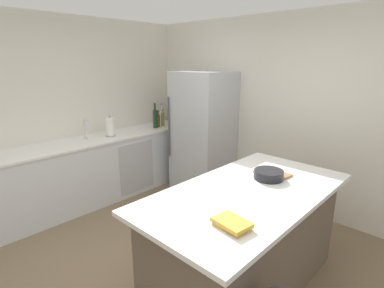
# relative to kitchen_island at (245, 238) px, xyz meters

# --- Properties ---
(ground_plane) EXTENTS (7.20, 7.20, 0.00)m
(ground_plane) POSITION_rel_kitchen_island_xyz_m (-0.49, -0.49, -0.47)
(ground_plane) COLOR #7A664C
(wall_rear) EXTENTS (6.00, 0.10, 2.60)m
(wall_rear) POSITION_rel_kitchen_island_xyz_m (-0.49, 1.76, 0.83)
(wall_rear) COLOR silver
(wall_rear) RESTS_ON ground_plane
(wall_left) EXTENTS (0.10, 6.00, 2.60)m
(wall_left) POSITION_rel_kitchen_island_xyz_m (-2.94, -0.49, 0.83)
(wall_left) COLOR silver
(wall_left) RESTS_ON ground_plane
(counter_run_left) EXTENTS (0.66, 3.07, 0.93)m
(counter_run_left) POSITION_rel_kitchen_island_xyz_m (-2.57, 0.09, -0.01)
(counter_run_left) COLOR silver
(counter_run_left) RESTS_ON ground_plane
(kitchen_island) EXTENTS (1.05, 1.99, 0.93)m
(kitchen_island) POSITION_rel_kitchen_island_xyz_m (0.00, 0.00, 0.00)
(kitchen_island) COLOR brown
(kitchen_island) RESTS_ON ground_plane
(refrigerator) EXTENTS (0.81, 0.75, 1.84)m
(refrigerator) POSITION_rel_kitchen_island_xyz_m (-1.70, 1.35, 0.45)
(refrigerator) COLOR #B7BABF
(refrigerator) RESTS_ON ground_plane
(sink_faucet) EXTENTS (0.15, 0.05, 0.30)m
(sink_faucet) POSITION_rel_kitchen_island_xyz_m (-2.62, -0.11, 0.61)
(sink_faucet) COLOR silver
(sink_faucet) RESTS_ON counter_run_left
(paper_towel_roll) EXTENTS (0.14, 0.14, 0.31)m
(paper_towel_roll) POSITION_rel_kitchen_island_xyz_m (-2.52, 0.23, 0.59)
(paper_towel_roll) COLOR gray
(paper_towel_roll) RESTS_ON counter_run_left
(vinegar_bottle) EXTENTS (0.05, 0.05, 0.32)m
(vinegar_bottle) POSITION_rel_kitchen_island_xyz_m (-2.65, 1.52, 0.58)
(vinegar_bottle) COLOR #994C23
(vinegar_bottle) RESTS_ON counter_run_left
(gin_bottle) EXTENTS (0.07, 0.07, 0.33)m
(gin_bottle) POSITION_rel_kitchen_island_xyz_m (-2.54, 1.42, 0.59)
(gin_bottle) COLOR #8CB79E
(gin_bottle) RESTS_ON counter_run_left
(soda_bottle) EXTENTS (0.07, 0.07, 0.35)m
(soda_bottle) POSITION_rel_kitchen_island_xyz_m (-2.64, 1.32, 0.59)
(soda_bottle) COLOR silver
(soda_bottle) RESTS_ON counter_run_left
(olive_oil_bottle) EXTENTS (0.06, 0.06, 0.29)m
(olive_oil_bottle) POSITION_rel_kitchen_island_xyz_m (-2.51, 1.22, 0.57)
(olive_oil_bottle) COLOR olive
(olive_oil_bottle) RESTS_ON counter_run_left
(whiskey_bottle) EXTENTS (0.07, 0.07, 0.27)m
(whiskey_bottle) POSITION_rel_kitchen_island_xyz_m (-2.52, 1.12, 0.56)
(whiskey_bottle) COLOR brown
(whiskey_bottle) RESTS_ON counter_run_left
(wine_bottle) EXTENTS (0.07, 0.07, 0.41)m
(wine_bottle) POSITION_rel_kitchen_island_xyz_m (-2.48, 1.03, 0.61)
(wine_bottle) COLOR #19381E
(wine_bottle) RESTS_ON counter_run_left
(cookbook_stack) EXTENTS (0.27, 0.20, 0.05)m
(cookbook_stack) POSITION_rel_kitchen_island_xyz_m (0.24, -0.57, 0.49)
(cookbook_stack) COLOR gold
(cookbook_stack) RESTS_ON kitchen_island
(mixing_bowl) EXTENTS (0.27, 0.27, 0.08)m
(mixing_bowl) POSITION_rel_kitchen_island_xyz_m (-0.01, 0.35, 0.50)
(mixing_bowl) COLOR black
(mixing_bowl) RESTS_ON kitchen_island
(cutting_board) EXTENTS (0.34, 0.24, 0.02)m
(cutting_board) POSITION_rel_kitchen_island_xyz_m (-0.04, 0.48, 0.47)
(cutting_board) COLOR #9E7042
(cutting_board) RESTS_ON kitchen_island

